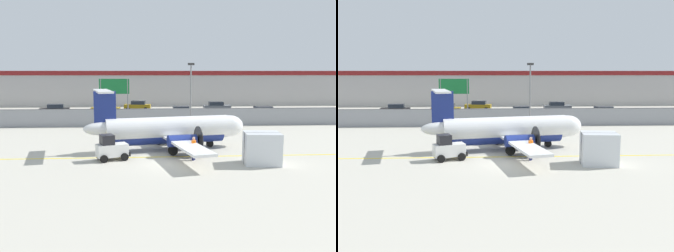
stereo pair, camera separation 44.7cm
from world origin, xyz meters
TOP-DOWN VIEW (x-y plane):
  - ground_plane at (0.00, 2.00)m, footprint 140.00×140.00m
  - perimeter_fence at (0.00, 18.00)m, footprint 98.00×0.10m
  - parking_lot_strip at (0.00, 29.50)m, footprint 98.00×17.00m
  - background_building at (0.00, 47.99)m, footprint 91.00×8.10m
  - commuter_airplane at (0.33, 4.77)m, footprint 13.42×15.98m
  - baggage_tug at (-4.28, 1.22)m, footprint 2.57×2.02m
  - ground_crew_worker at (1.64, 0.86)m, footprint 0.46×0.52m
  - cargo_container at (6.18, -0.56)m, footprint 2.62×2.27m
  - traffic_cone_near_left at (0.46, 4.60)m, footprint 0.36×0.36m
  - traffic_cone_near_right at (-4.09, 7.60)m, footprint 0.36×0.36m
  - parked_car_0 at (-14.80, 29.59)m, footprint 4.38×2.41m
  - parked_car_1 at (-7.51, 29.97)m, footprint 4.28×2.17m
  - parked_car_2 at (-2.90, 35.02)m, footprint 4.38×2.40m
  - parked_car_3 at (3.00, 25.06)m, footprint 4.21×2.02m
  - parked_car_4 at (9.47, 32.47)m, footprint 4.22×2.05m
  - parked_car_5 at (14.36, 24.22)m, footprint 4.36×2.36m
  - apron_light_pole at (3.24, 15.41)m, footprint 0.70×0.30m
  - highway_sign at (-5.44, 19.85)m, footprint 3.60×0.14m

SIDE VIEW (x-z plane):
  - ground_plane at x=0.00m, z-range 0.00..0.01m
  - parking_lot_strip at x=0.00m, z-range 0.00..0.12m
  - traffic_cone_near_left at x=0.46m, z-range -0.01..0.63m
  - traffic_cone_near_right at x=-4.09m, z-range -0.01..0.63m
  - baggage_tug at x=-4.28m, z-range -0.08..1.80m
  - parked_car_0 at x=-14.80m, z-range 0.10..1.68m
  - parked_car_1 at x=-7.51m, z-range 0.10..1.68m
  - parked_car_2 at x=-2.90m, z-range 0.10..1.68m
  - parked_car_3 at x=3.00m, z-range 0.10..1.68m
  - parked_car_4 at x=9.47m, z-range 0.10..1.68m
  - parked_car_5 at x=14.36m, z-range 0.10..1.68m
  - ground_crew_worker at x=1.64m, z-range 0.10..1.80m
  - cargo_container at x=6.18m, z-range 0.00..2.20m
  - perimeter_fence at x=0.00m, z-range 0.07..2.17m
  - commuter_airplane at x=0.33m, z-range -0.86..4.06m
  - background_building at x=0.00m, z-range 0.01..6.51m
  - highway_sign at x=-5.44m, z-range 1.39..6.89m
  - apron_light_pole at x=3.24m, z-range 0.67..7.94m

